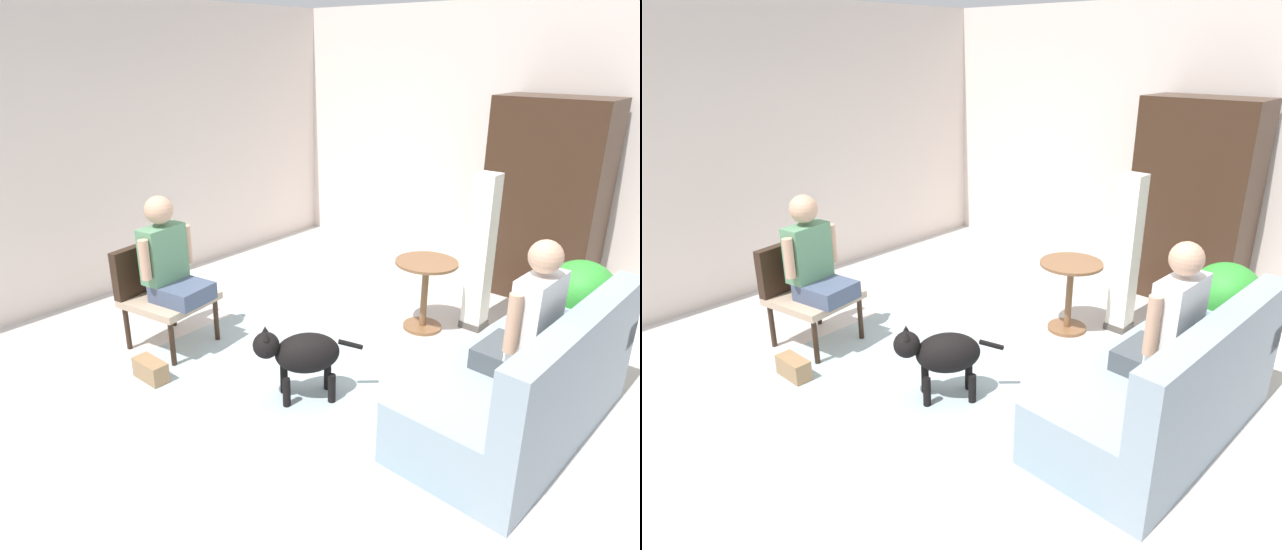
% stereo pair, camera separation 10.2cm
% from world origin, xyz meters
% --- Properties ---
extents(ground_plane, '(7.38, 7.38, 0.00)m').
position_xyz_m(ground_plane, '(0.00, 0.00, 0.00)').
color(ground_plane, beige).
extents(back_wall, '(6.51, 0.12, 2.83)m').
position_xyz_m(back_wall, '(0.00, 3.14, 1.41)').
color(back_wall, silver).
rests_on(back_wall, ground).
extents(left_wall, '(0.12, 6.75, 2.83)m').
position_xyz_m(left_wall, '(-3.01, 0.30, 1.41)').
color(left_wall, silver).
rests_on(left_wall, ground).
extents(area_rug, '(2.89, 2.24, 0.01)m').
position_xyz_m(area_rug, '(-0.14, -0.07, 0.00)').
color(area_rug, '#9EB2B7').
rests_on(area_rug, ground).
extents(couch, '(0.94, 1.85, 0.93)m').
position_xyz_m(couch, '(1.20, 0.44, 0.32)').
color(couch, '#8EA0AD').
rests_on(couch, ground).
extents(armchair, '(0.71, 0.70, 0.86)m').
position_xyz_m(armchair, '(-1.64, -0.38, 0.51)').
color(armchair, black).
rests_on(armchair, ground).
extents(person_on_couch, '(0.43, 0.57, 0.89)m').
position_xyz_m(person_on_couch, '(1.16, 0.42, 0.79)').
color(person_on_couch, '#444B50').
extents(person_on_armchair, '(0.53, 0.53, 0.84)m').
position_xyz_m(person_on_armchair, '(-1.48, -0.36, 0.78)').
color(person_on_armchair, '#44516C').
extents(round_end_table, '(0.55, 0.55, 0.64)m').
position_xyz_m(round_end_table, '(-0.08, 1.29, 0.41)').
color(round_end_table, brown).
rests_on(round_end_table, ground).
extents(dog, '(0.55, 0.63, 0.58)m').
position_xyz_m(dog, '(-0.14, -0.24, 0.36)').
color(dog, black).
rests_on(dog, ground).
extents(potted_plant, '(0.51, 0.51, 0.90)m').
position_xyz_m(potted_plant, '(1.17, 1.43, 0.56)').
color(potted_plant, '#4C5156').
rests_on(potted_plant, ground).
extents(column_lamp, '(0.20, 0.20, 1.41)m').
position_xyz_m(column_lamp, '(0.26, 1.62, 0.70)').
color(column_lamp, '#4C4742').
rests_on(column_lamp, ground).
extents(armoire_cabinet, '(1.07, 0.56, 1.95)m').
position_xyz_m(armoire_cabinet, '(0.36, 2.73, 0.98)').
color(armoire_cabinet, '#382316').
rests_on(armoire_cabinet, ground).
extents(handbag, '(0.29, 0.13, 0.16)m').
position_xyz_m(handbag, '(-1.18, -0.82, 0.08)').
color(handbag, '#99724C').
rests_on(handbag, ground).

